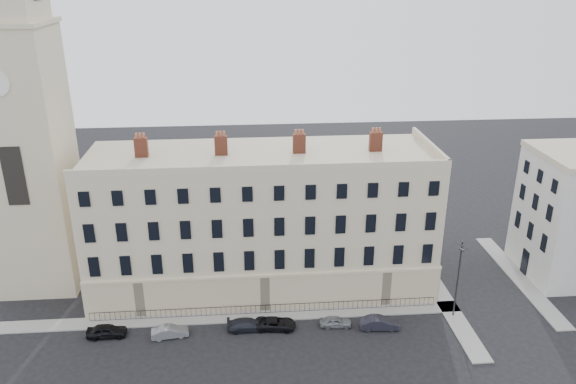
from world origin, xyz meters
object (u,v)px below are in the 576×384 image
at_px(car_a, 107,331).
at_px(car_c, 248,325).
at_px(car_e, 336,322).
at_px(car_b, 170,332).
at_px(car_d, 276,324).
at_px(car_f, 379,323).
at_px(streetlamp, 458,276).

bearing_deg(car_a, car_c, -92.08).
bearing_deg(car_e, car_a, 94.55).
relative_size(car_b, car_e, 1.12).
distance_m(car_d, car_f, 10.14).
height_order(car_d, car_f, car_f).
bearing_deg(car_f, car_e, 84.00).
bearing_deg(streetlamp, car_b, 158.99).
distance_m(car_d, car_e, 5.92).
xyz_separation_m(car_a, streetlamp, (34.15, 0.51, 4.04)).
distance_m(car_b, car_d, 10.14).
bearing_deg(car_d, car_e, -85.02).
distance_m(car_a, car_e, 22.04).
height_order(car_c, car_d, car_c).
bearing_deg(car_d, car_c, 95.68).
xyz_separation_m(car_c, car_f, (12.82, -0.89, 0.06)).
xyz_separation_m(car_a, car_b, (6.00, -0.53, -0.06)).
bearing_deg(car_b, car_e, -96.50).
bearing_deg(car_f, streetlamp, -75.99).
bearing_deg(car_a, car_b, -97.17).
bearing_deg(car_c, car_b, 93.37).
height_order(car_c, streetlamp, streetlamp).
relative_size(car_a, car_c, 0.94).
bearing_deg(car_a, streetlamp, -91.24).
height_order(car_e, streetlamp, streetlamp).
bearing_deg(car_f, car_c, 90.03).
relative_size(car_b, car_f, 0.91).
bearing_deg(car_c, streetlamp, -89.38).
bearing_deg(car_d, car_b, 99.10).
height_order(car_b, car_e, car_b).
height_order(car_d, car_e, car_d).
bearing_deg(car_e, streetlamp, -81.94).
xyz_separation_m(car_b, streetlamp, (28.15, 1.05, 4.10)).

